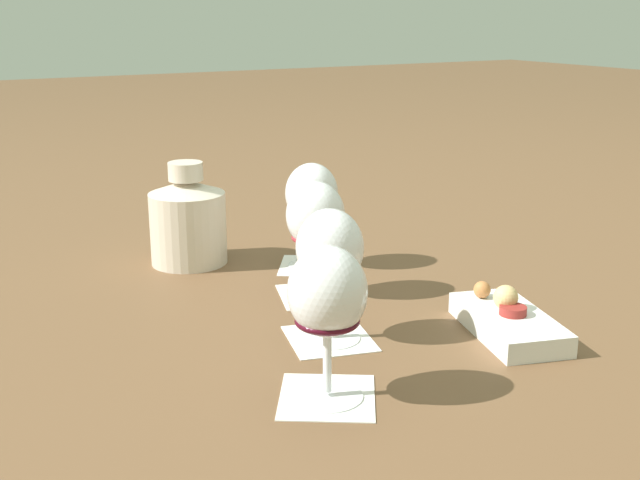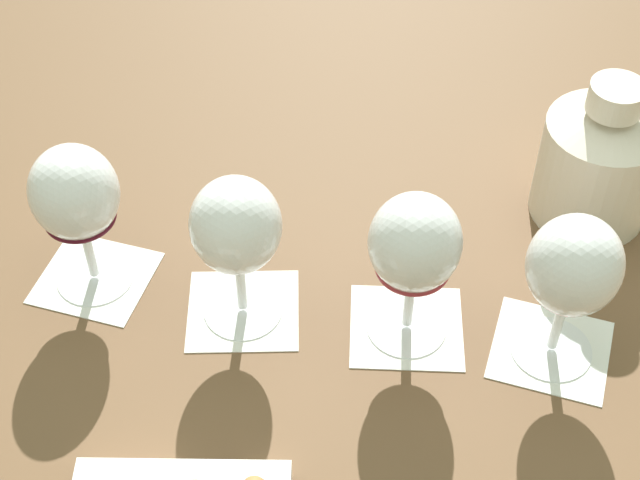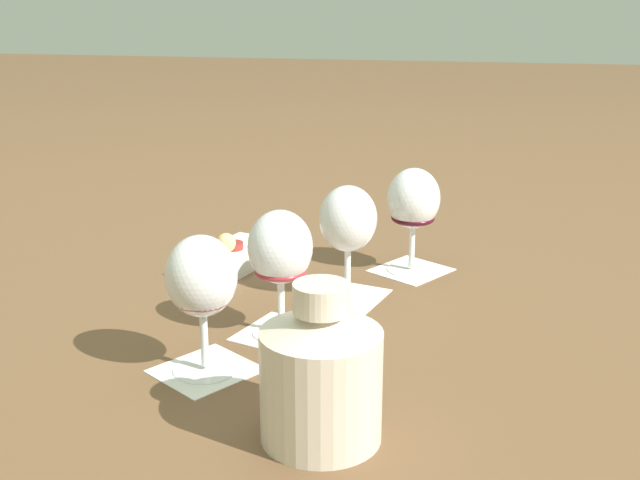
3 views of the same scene
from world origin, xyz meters
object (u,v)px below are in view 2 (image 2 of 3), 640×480
object	(u,v)px
wine_glass_2	(236,233)
ceramic_vase	(599,159)
wine_glass_3	(76,199)
wine_glass_0	(573,272)
wine_glass_1	(414,249)

from	to	relation	value
wine_glass_2	ceramic_vase	bearing A→B (deg)	-174.14
wine_glass_3	ceramic_vase	size ratio (longest dim) A/B	1.00
wine_glass_3	ceramic_vase	bearing A→B (deg)	175.43
wine_glass_0	ceramic_vase	world-z (taller)	wine_glass_0
wine_glass_1	wine_glass_2	size ratio (longest dim) A/B	1.00
wine_glass_2	ceramic_vase	distance (m)	0.38
wine_glass_3	ceramic_vase	world-z (taller)	wine_glass_3
wine_glass_1	ceramic_vase	distance (m)	0.26
wine_glass_0	wine_glass_3	size ratio (longest dim) A/B	1.00
wine_glass_2	wine_glass_3	size ratio (longest dim) A/B	1.00
wine_glass_1	ceramic_vase	size ratio (longest dim) A/B	1.00
wine_glass_1	wine_glass_3	xyz separation A→B (m)	(0.27, -0.14, -0.00)
wine_glass_0	wine_glass_2	distance (m)	0.29
wine_glass_0	ceramic_vase	bearing A→B (deg)	-125.32
wine_glass_2	wine_glass_1	bearing A→B (deg)	157.01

